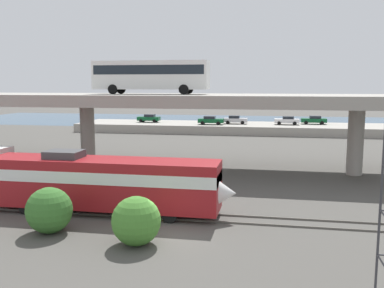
% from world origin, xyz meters
% --- Properties ---
extents(ground_plane, '(260.00, 260.00, 0.00)m').
position_xyz_m(ground_plane, '(0.00, 0.00, 0.00)').
color(ground_plane, '#4C4944').
extents(rail_strip_near, '(110.00, 0.12, 0.12)m').
position_xyz_m(rail_strip_near, '(0.00, 3.26, 0.06)').
color(rail_strip_near, '#59544C').
rests_on(rail_strip_near, ground_plane).
extents(rail_strip_far, '(110.00, 0.12, 0.12)m').
position_xyz_m(rail_strip_far, '(0.00, 4.74, 0.06)').
color(rail_strip_far, '#59544C').
rests_on(rail_strip_far, ground_plane).
extents(train_locomotive, '(16.89, 3.04, 4.18)m').
position_xyz_m(train_locomotive, '(-4.62, 4.00, 2.19)').
color(train_locomotive, maroon).
rests_on(train_locomotive, ground_plane).
extents(highway_overpass, '(96.00, 10.26, 7.61)m').
position_xyz_m(highway_overpass, '(0.00, 20.00, 6.84)').
color(highway_overpass, '#9E998E').
rests_on(highway_overpass, ground_plane).
extents(transit_bus_on_overpass, '(12.00, 2.68, 3.40)m').
position_xyz_m(transit_bus_on_overpass, '(-6.74, 20.70, 9.67)').
color(transit_bus_on_overpass, silver).
rests_on(transit_bus_on_overpass, highway_overpass).
extents(pier_parking_lot, '(58.98, 11.40, 1.50)m').
position_xyz_m(pier_parking_lot, '(0.00, 55.00, 0.75)').
color(pier_parking_lot, '#9E998E').
rests_on(pier_parking_lot, ground_plane).
extents(parked_car_0, '(4.18, 1.82, 1.50)m').
position_xyz_m(parked_car_0, '(-17.06, 55.27, 2.27)').
color(parked_car_0, '#0C4C26').
rests_on(parked_car_0, pier_parking_lot).
extents(parked_car_1, '(4.50, 1.87, 1.50)m').
position_xyz_m(parked_car_1, '(-4.93, 52.76, 2.27)').
color(parked_car_1, '#0C4C26').
rests_on(parked_car_1, pier_parking_lot).
extents(parked_car_2, '(4.31, 1.97, 1.50)m').
position_xyz_m(parked_car_2, '(8.44, 54.93, 2.27)').
color(parked_car_2, silver).
rests_on(parked_car_2, pier_parking_lot).
extents(parked_car_3, '(4.43, 1.99, 1.50)m').
position_xyz_m(parked_car_3, '(13.23, 56.87, 2.27)').
color(parked_car_3, '#0C4C26').
rests_on(parked_car_3, pier_parking_lot).
extents(parked_car_4, '(4.27, 1.96, 1.50)m').
position_xyz_m(parked_car_4, '(-0.73, 54.87, 2.27)').
color(parked_car_4, '#B7B7BC').
rests_on(parked_car_4, pier_parking_lot).
extents(harbor_water, '(140.00, 36.00, 0.01)m').
position_xyz_m(harbor_water, '(0.00, 78.00, 0.00)').
color(harbor_water, '#2D5170').
rests_on(harbor_water, ground_plane).
extents(shrub_left, '(2.70, 2.70, 2.70)m').
position_xyz_m(shrub_left, '(-6.98, -0.31, 1.35)').
color(shrub_left, '#366C2A').
rests_on(shrub_left, ground_plane).
extents(shrub_right, '(2.68, 2.68, 2.68)m').
position_xyz_m(shrub_right, '(-1.39, -1.24, 1.34)').
color(shrub_right, '#44812E').
rests_on(shrub_right, ground_plane).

